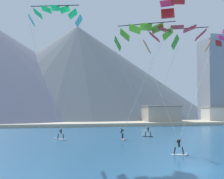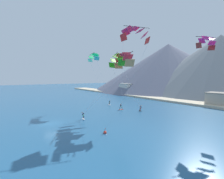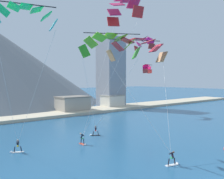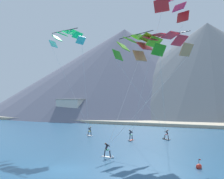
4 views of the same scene
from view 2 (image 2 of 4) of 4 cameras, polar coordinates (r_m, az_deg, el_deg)
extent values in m
plane|color=#23567F|center=(33.79, -22.26, -11.97)|extent=(400.00, 400.00, 0.00)
cube|color=white|center=(35.25, -10.80, -10.97)|extent=(1.50, 0.80, 0.07)
cylinder|color=#231E28|center=(35.52, -10.94, -10.19)|extent=(0.27, 0.18, 0.73)
cylinder|color=#231E28|center=(34.77, -10.68, -10.50)|extent=(0.27, 0.18, 0.73)
cube|color=#33B266|center=(35.05, -10.82, -9.71)|extent=(0.31, 0.36, 0.12)
cylinder|color=#231E28|center=(34.95, -11.02, -9.19)|extent=(0.33, 0.50, 0.62)
cylinder|color=#231E28|center=(35.04, -10.90, -8.86)|extent=(0.22, 0.53, 0.40)
cylinder|color=#231E28|center=(34.81, -10.82, -8.95)|extent=(0.22, 0.53, 0.40)
cylinder|color=black|center=(34.97, -10.57, -8.93)|extent=(0.51, 0.17, 0.03)
sphere|color=brown|center=(34.83, -11.33, -8.63)|extent=(0.22, 0.22, 0.22)
cone|color=white|center=(34.41, -10.51, -11.23)|extent=(0.38, 0.43, 0.36)
cube|color=white|center=(52.40, -1.00, -5.79)|extent=(1.50, 0.98, 0.07)
cylinder|color=black|center=(51.95, -0.90, -5.45)|extent=(0.26, 0.20, 0.71)
cylinder|color=black|center=(52.71, -1.09, -5.30)|extent=(0.26, 0.20, 0.71)
cube|color=yellow|center=(52.26, -1.00, -4.95)|extent=(0.33, 0.36, 0.12)
cylinder|color=black|center=(52.23, -0.90, -4.60)|extent=(0.35, 0.45, 0.60)
cylinder|color=black|center=(52.07, -0.98, -4.44)|extent=(0.28, 0.50, 0.39)
cylinder|color=black|center=(52.30, -1.03, -4.40)|extent=(0.28, 0.50, 0.39)
cylinder|color=black|center=(52.15, -1.20, -4.46)|extent=(0.49, 0.24, 0.03)
sphere|color=beige|center=(52.21, -0.74, -4.20)|extent=(0.22, 0.22, 0.22)
cone|color=white|center=(53.22, -1.20, -5.55)|extent=(0.42, 0.45, 0.36)
cube|color=black|center=(43.62, 10.74, -7.96)|extent=(1.45, 1.14, 0.07)
cylinder|color=#231E28|center=(43.17, 10.89, -7.58)|extent=(0.26, 0.22, 0.69)
cylinder|color=#231E28|center=(43.91, 10.60, -7.37)|extent=(0.26, 0.22, 0.69)
cube|color=red|center=(43.46, 10.75, -6.98)|extent=(0.34, 0.36, 0.12)
cylinder|color=#231E28|center=(43.43, 10.91, -6.57)|extent=(0.41, 0.48, 0.59)
cylinder|color=#231E28|center=(43.27, 10.82, -6.38)|extent=(0.33, 0.46, 0.38)
cylinder|color=#231E28|center=(43.48, 10.74, -6.33)|extent=(0.33, 0.46, 0.38)
cylinder|color=black|center=(43.33, 10.55, -6.40)|extent=(0.46, 0.30, 0.03)
sphere|color=tan|center=(43.42, 11.14, -6.11)|extent=(0.21, 0.21, 0.21)
cone|color=white|center=(44.43, 10.43, -7.64)|extent=(0.45, 0.46, 0.36)
cube|color=#E54C33|center=(44.69, 3.42, -7.59)|extent=(0.54, 1.47, 0.07)
cylinder|color=black|center=(44.84, 3.83, -7.03)|extent=(0.14, 0.26, 0.74)
cylinder|color=black|center=(44.37, 3.01, -7.14)|extent=(0.14, 0.26, 0.74)
cube|color=#33B266|center=(44.52, 3.42, -6.57)|extent=(0.33, 0.26, 0.12)
cylinder|color=black|center=(44.55, 3.34, -6.12)|extent=(0.47, 0.25, 0.63)
cylinder|color=black|center=(44.51, 3.54, -5.90)|extent=(0.54, 0.12, 0.41)
cylinder|color=black|center=(44.37, 3.29, -5.93)|extent=(0.54, 0.12, 0.41)
cylinder|color=black|center=(44.30, 3.56, -5.99)|extent=(0.07, 0.52, 0.03)
sphere|color=beige|center=(44.62, 3.21, -5.61)|extent=(0.23, 0.23, 0.23)
cone|color=white|center=(44.17, 2.51, -7.64)|extent=(0.38, 0.32, 0.36)
cube|color=tan|center=(39.78, 2.51, 9.03)|extent=(1.65, 2.24, 1.58)
cube|color=red|center=(38.96, 2.89, 11.01)|extent=(2.06, 2.42, 1.26)
cube|color=red|center=(37.77, 3.50, 12.50)|extent=(2.30, 2.54, 0.78)
cube|color=red|center=(36.33, 4.30, 13.28)|extent=(2.34, 2.58, 0.20)
cube|color=red|center=(34.82, 5.19, 13.17)|extent=(2.25, 2.55, 0.78)
cube|color=red|center=(33.44, 6.05, 12.07)|extent=(1.97, 2.46, 1.26)
cube|color=tan|center=(32.41, 6.74, 10.04)|extent=(1.53, 2.29, 1.58)
cylinder|color=black|center=(36.65, 5.73, 13.25)|extent=(7.34, 3.40, 0.10)
cylinder|color=silver|center=(36.85, -3.64, 0.07)|extent=(0.34, 10.33, 10.49)
cylinder|color=silver|center=(32.74, -2.19, -0.48)|extent=(7.52, 7.14, 10.49)
cube|color=#3DC3C1|center=(46.83, -5.81, 11.72)|extent=(1.09, 1.59, 1.19)
cube|color=#13EB70|center=(47.68, -6.07, 12.64)|extent=(1.34, 1.64, 0.99)
cube|color=#13EB70|center=(48.71, -6.46, 13.14)|extent=(1.45, 1.68, 0.68)
cube|color=#13EB70|center=(49.80, -6.94, 13.18)|extent=(1.43, 1.69, 0.29)
cube|color=#13EB70|center=(50.82, -7.45, 12.77)|extent=(1.34, 1.68, 0.68)
cube|color=#13EB70|center=(51.65, -7.92, 11.99)|extent=(1.12, 1.65, 0.99)
cube|color=#3DC3C1|center=(52.21, -8.31, 10.94)|extent=(0.80, 1.61, 1.19)
cylinder|color=black|center=(49.57, -7.69, 13.30)|extent=(5.82, 1.70, 0.10)
cylinder|color=silver|center=(48.84, -3.32, 2.89)|extent=(2.32, 6.17, 13.51)
cylinder|color=silver|center=(51.72, -4.81, 2.97)|extent=(4.00, 5.19, 13.51)
cube|color=#279617|center=(36.27, 3.91, 10.14)|extent=(1.75, 2.03, 1.66)
cube|color=#71CB22|center=(37.36, 3.73, 11.83)|extent=(2.08, 2.20, 1.46)
cube|color=#71CB22|center=(38.73, 3.21, 12.75)|extent=(2.22, 2.33, 1.06)
cube|color=#71CB22|center=(40.19, 2.47, 12.85)|extent=(2.16, 2.40, 0.52)
cube|color=#71CB22|center=(41.53, 1.64, 12.19)|extent=(1.96, 2.40, 1.06)
cube|color=#71CB22|center=(42.61, 0.81, 10.93)|extent=(1.58, 2.33, 1.46)
cube|color=#279617|center=(43.29, 0.09, 9.23)|extent=(1.08, 2.22, 1.66)
cylinder|color=black|center=(39.91, 1.26, 13.17)|extent=(6.67, 3.97, 0.10)
cylinder|color=silver|center=(39.19, 7.54, 0.60)|extent=(1.57, 8.12, 11.02)
cylinder|color=silver|center=(42.85, 5.18, 0.95)|extent=(6.13, 5.52, 11.02)
cube|color=red|center=(41.01, 13.27, 17.66)|extent=(2.00, 1.25, 1.69)
cube|color=#D7235D|center=(41.07, 12.23, 19.60)|extent=(2.12, 1.76, 1.54)
cube|color=#D7235D|center=(40.71, 10.62, 21.11)|extent=(2.21, 2.00, 1.11)
cube|color=#D7235D|center=(39.99, 8.70, 21.93)|extent=(2.25, 1.96, 0.48)
cube|color=#D7235D|center=(39.03, 6.78, 21.89)|extent=(2.24, 1.71, 1.11)
cube|color=#D7235D|center=(37.98, 5.24, 20.95)|extent=(2.18, 1.22, 1.54)
cube|color=red|center=(37.04, 4.40, 19.22)|extent=(2.08, 0.58, 1.69)
cylinder|color=black|center=(39.36, 9.51, 22.46)|extent=(2.57, 6.53, 0.10)
cylinder|color=silver|center=(41.59, 8.25, 4.87)|extent=(7.63, 2.33, 16.72)
cylinder|color=silver|center=(39.60, 3.89, 4.92)|extent=(6.31, 4.93, 16.72)
cube|color=maroon|center=(35.93, 30.13, 14.34)|extent=(1.28, 0.94, 1.23)
cube|color=#DA1F83|center=(36.41, 31.02, 15.64)|extent=(1.34, 1.26, 1.20)
cube|color=#DA1F83|center=(37.20, 32.01, 16.34)|extent=(1.38, 1.38, 0.94)
cube|color=#DA1F83|center=(38.14, 32.89, 16.34)|extent=(1.41, 1.28, 0.51)
cube|color=#DA1F83|center=(39.06, 33.51, 15.68)|extent=(1.41, 1.10, 0.94)
cube|color=#DA1F83|center=(39.79, 33.77, 14.52)|extent=(1.39, 0.98, 1.20)
cube|color=maroon|center=(40.21, 33.66, 13.07)|extent=(1.34, 0.65, 1.23)
cylinder|color=black|center=(38.43, 32.12, 16.54)|extent=(2.08, 4.46, 0.10)
sphere|color=red|center=(26.34, -2.68, -16.02)|extent=(0.56, 0.56, 0.56)
cylinder|color=black|center=(26.17, -2.68, -14.99)|extent=(0.04, 0.04, 0.44)
cube|color=red|center=(26.04, -2.57, -14.68)|extent=(0.18, 0.01, 0.12)
cube|color=beige|center=(65.57, 23.65, -3.81)|extent=(180.00, 10.00, 0.70)
cube|color=silver|center=(87.22, 5.69, 0.19)|extent=(7.12, 6.03, 5.77)
cube|color=#99958B|center=(87.04, 5.70, 2.19)|extent=(7.41, 6.27, 0.30)
cube|color=#A89E8E|center=(61.04, 36.35, -3.24)|extent=(8.22, 5.81, 4.19)
cube|color=slate|center=(60.82, 36.45, -1.14)|extent=(8.55, 6.04, 0.30)
cone|color=slate|center=(127.08, 20.48, 8.05)|extent=(114.18, 114.18, 35.78)
cone|color=slate|center=(113.05, 35.72, 7.82)|extent=(100.84, 100.84, 35.21)
camera|label=1|loc=(45.09, -55.18, -2.85)|focal=50.00mm
camera|label=3|loc=(52.48, -38.64, 3.53)|focal=40.00mm
camera|label=4|loc=(22.15, -83.86, -6.24)|focal=50.00mm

